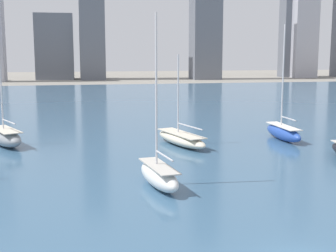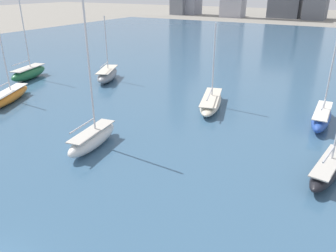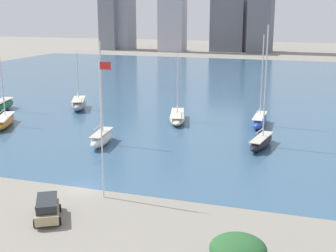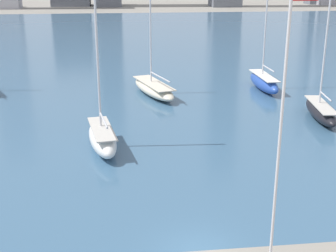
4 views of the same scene
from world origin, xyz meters
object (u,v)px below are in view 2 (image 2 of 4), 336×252
(sailboat_white, at_px, (93,138))
(sailboat_cream, at_px, (211,102))
(sailboat_black, at_px, (329,167))
(sailboat_orange, at_px, (9,96))
(sailboat_gray, at_px, (107,75))
(sailboat_blue, at_px, (322,116))
(sailboat_green, at_px, (29,73))

(sailboat_white, bearing_deg, sailboat_cream, 62.73)
(sailboat_white, bearing_deg, sailboat_black, 6.47)
(sailboat_orange, bearing_deg, sailboat_white, -38.59)
(sailboat_gray, distance_m, sailboat_black, 38.72)
(sailboat_blue, xyz_separation_m, sailboat_black, (1.87, -11.92, -0.09))
(sailboat_gray, bearing_deg, sailboat_orange, -131.22)
(sailboat_white, bearing_deg, sailboat_gray, 117.45)
(sailboat_orange, relative_size, sailboat_gray, 0.95)
(sailboat_orange, relative_size, sailboat_cream, 0.93)
(sailboat_gray, xyz_separation_m, sailboat_green, (-12.59, -5.81, 0.05))
(sailboat_blue, height_order, sailboat_gray, sailboat_blue)
(sailboat_white, distance_m, sailboat_green, 31.10)
(sailboat_gray, distance_m, sailboat_green, 13.87)
(sailboat_blue, xyz_separation_m, sailboat_gray, (-33.93, 2.85, 0.03))
(sailboat_cream, height_order, sailboat_green, sailboat_green)
(sailboat_black, bearing_deg, sailboat_white, -156.50)
(sailboat_orange, xyz_separation_m, sailboat_blue, (38.59, 12.77, 0.16))
(sailboat_orange, bearing_deg, sailboat_green, 104.15)
(sailboat_blue, distance_m, sailboat_green, 46.62)
(sailboat_gray, height_order, sailboat_green, sailboat_green)
(sailboat_black, bearing_deg, sailboat_cream, 152.51)
(sailboat_cream, bearing_deg, sailboat_black, -52.09)
(sailboat_black, relative_size, sailboat_green, 1.09)
(sailboat_blue, height_order, sailboat_black, sailboat_black)
(sailboat_cream, bearing_deg, sailboat_blue, -12.54)
(sailboat_white, relative_size, sailboat_green, 0.95)
(sailboat_orange, relative_size, sailboat_black, 0.62)
(sailboat_gray, bearing_deg, sailboat_cream, -34.83)
(sailboat_green, bearing_deg, sailboat_black, -25.81)
(sailboat_orange, relative_size, sailboat_white, 0.71)
(sailboat_gray, bearing_deg, sailboat_black, -47.02)
(sailboat_cream, xyz_separation_m, sailboat_green, (-33.10, -2.10, 0.30))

